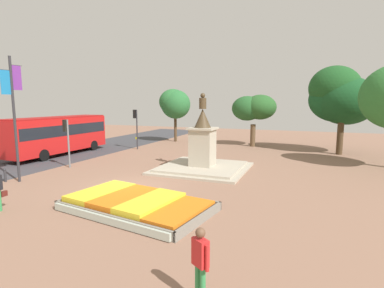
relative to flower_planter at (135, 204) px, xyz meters
The scene contains 12 objects.
ground_plane 3.19m from the flower_planter, 127.56° to the left, with size 72.26×72.26×0.00m, color #8C6651.
flower_planter is the anchor object (origin of this frame).
statue_monument 8.09m from the flower_planter, 89.20° to the left, with size 5.74×5.74×5.00m.
traffic_light_mid_block 10.40m from the flower_planter, 148.28° to the left, with size 0.42×0.30×3.26m.
traffic_light_far_corner 16.57m from the flower_planter, 121.70° to the left, with size 0.41×0.28×3.72m.
banner_pole 9.26m from the flower_planter, behind, with size 0.21×1.27×6.87m.
city_bus 15.88m from the flower_planter, 145.75° to the left, with size 2.44×9.34×3.21m.
pedestrian_near_planter 6.39m from the flower_planter, 44.81° to the right, with size 0.49×0.39×1.74m.
kerb_bollard_mid_a 9.19m from the flower_planter, behind, with size 0.14×0.14×0.77m.
park_tree_far_left 21.22m from the flower_planter, 64.45° to the left, with size 5.56×4.79×7.53m.
park_tree_behind_statue 21.71m from the flower_planter, 110.32° to the left, with size 3.52×3.20×5.86m.
park_tree_street_side 20.46m from the flower_planter, 86.15° to the left, with size 4.38×3.28×5.16m.
Camera 1 is at (8.52, -12.77, 4.43)m, focal length 28.00 mm.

